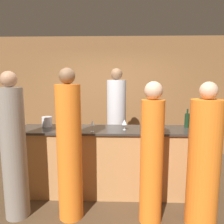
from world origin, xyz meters
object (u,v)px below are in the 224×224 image
object	(u,v)px
bartender	(116,126)
guest_0	(69,150)
guest_1	(14,151)
guest_2	(204,161)
ice_bucket	(47,122)
guest_3	(152,157)
wine_bottle_0	(187,120)

from	to	relation	value
bartender	guest_0	size ratio (longest dim) A/B	1.03
bartender	guest_1	bearing A→B (deg)	46.92
bartender	guest_2	distance (m)	1.85
bartender	guest_0	world-z (taller)	bartender
bartender	ice_bucket	xyz separation A→B (m)	(-1.13, -0.63, 0.20)
guest_0	guest_3	size ratio (longest dim) A/B	1.09
guest_2	bartender	bearing A→B (deg)	126.32
bartender	wine_bottle_0	distance (m)	1.31
guest_0	wine_bottle_0	bearing A→B (deg)	24.66
bartender	guest_1	xyz separation A→B (m)	(-1.31, -1.40, -0.04)
guest_0	guest_2	xyz separation A→B (m)	(1.68, -0.09, -0.10)
guest_1	ice_bucket	distance (m)	0.83
guest_1	guest_2	xyz separation A→B (m)	(2.41, -0.09, -0.08)
guest_1	wine_bottle_0	bearing A→B (deg)	18.04
guest_0	guest_2	bearing A→B (deg)	-3.10
guest_1	guest_3	xyz separation A→B (m)	(1.77, -0.05, -0.05)
guest_0	wine_bottle_0	xyz separation A→B (m)	(1.73, 0.79, 0.25)
guest_0	ice_bucket	size ratio (longest dim) A/B	12.13
guest_3	guest_1	bearing A→B (deg)	178.37
guest_3	guest_0	bearing A→B (deg)	176.93
wine_bottle_0	ice_bucket	xyz separation A→B (m)	(-2.27, -0.02, -0.04)
guest_1	bartender	bearing A→B (deg)	46.92
bartender	ice_bucket	size ratio (longest dim) A/B	12.46
guest_1	guest_2	world-z (taller)	guest_1
guest_0	bartender	bearing A→B (deg)	67.21
guest_2	guest_3	world-z (taller)	guest_3
wine_bottle_0	guest_3	bearing A→B (deg)	-128.71
guest_1	guest_2	distance (m)	2.41
bartender	ice_bucket	distance (m)	1.30
guest_1	ice_bucket	xyz separation A→B (m)	(0.19, 0.78, 0.23)
guest_3	wine_bottle_0	world-z (taller)	guest_3
guest_3	wine_bottle_0	xyz separation A→B (m)	(0.68, 0.85, 0.31)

